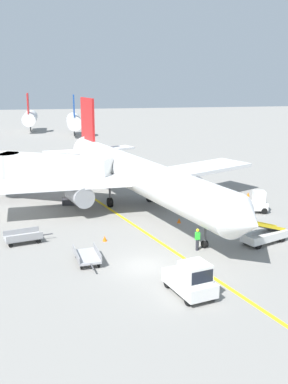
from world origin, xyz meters
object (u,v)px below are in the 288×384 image
at_px(baggage_cart_loaded, 23,237).
at_px(safety_cone_nose_left, 179,220).
at_px(baggage_cart_empty_trailing, 87,256).
at_px(safety_cone_nose_right, 218,220).
at_px(jet_bridge, 42,168).
at_px(safety_cone_wingtip_left, 248,194).
at_px(airliner, 136,174).
at_px(safety_cone_wingtip_right, 105,238).
at_px(belt_loader_forward_hold, 263,234).
at_px(ground_crew_marshaller, 197,239).
at_px(pushback_tug, 191,279).
at_px(baggage_tug_near_wing, 256,203).

height_order(baggage_cart_loaded, safety_cone_nose_left, baggage_cart_loaded).
relative_size(baggage_cart_loaded, safety_cone_nose_left, 8.72).
bearing_deg(baggage_cart_empty_trailing, safety_cone_nose_right, 30.55).
bearing_deg(jet_bridge, safety_cone_wingtip_left, -4.60).
height_order(airliner, safety_cone_nose_right, airliner).
relative_size(baggage_cart_loaded, safety_cone_wingtip_right, 8.72).
xyz_separation_m(baggage_cart_loaded, safety_cone_nose_right, (16.65, 2.29, -0.25)).
bearing_deg(airliner, belt_loader_forward_hold, -54.41).
height_order(safety_cone_nose_left, safety_cone_wingtip_right, same).
bearing_deg(airliner, ground_crew_marshaller, -77.16).
bearing_deg(belt_loader_forward_hold, airliner, 125.59).
distance_m(pushback_tug, baggage_cart_empty_trailing, 8.39).
distance_m(baggage_cart_empty_trailing, safety_cone_nose_right, 13.87).
relative_size(baggage_cart_empty_trailing, ground_crew_marshaller, 2.25).
distance_m(baggage_cart_empty_trailing, safety_cone_wingtip_left, 23.69).
bearing_deg(jet_bridge, airliner, -24.06).
distance_m(belt_loader_forward_hold, safety_cone_nose_left, 8.03).
distance_m(belt_loader_forward_hold, safety_cone_wingtip_left, 14.48).
bearing_deg(safety_cone_nose_right, baggage_cart_loaded, -172.18).
distance_m(safety_cone_nose_left, safety_cone_wingtip_right, 7.75).
bearing_deg(belt_loader_forward_hold, safety_cone_wingtip_right, 167.79).
height_order(baggage_tug_near_wing, ground_crew_marshaller, baggage_tug_near_wing).
xyz_separation_m(belt_loader_forward_hold, baggage_cart_loaded, (-18.43, 3.33, -0.31)).
relative_size(safety_cone_nose_left, safety_cone_wingtip_left, 1.00).
distance_m(safety_cone_wingtip_left, safety_cone_wingtip_right, 19.96).
distance_m(belt_loader_forward_hold, baggage_cart_empty_trailing, 13.81).
distance_m(baggage_tug_near_wing, baggage_cart_empty_trailing, 19.02).
bearing_deg(baggage_cart_empty_trailing, baggage_tug_near_wing, 29.67).
bearing_deg(safety_cone_wingtip_left, safety_cone_nose_left, -141.44).
distance_m(baggage_cart_empty_trailing, safety_cone_nose_left, 11.39).
xyz_separation_m(jet_bridge, pushback_tug, (9.44, -22.97, -2.55)).
distance_m(airliner, safety_cone_wingtip_left, 13.23).
distance_m(baggage_cart_empty_trailing, ground_crew_marshaller, 8.33).
height_order(baggage_cart_loaded, safety_cone_wingtip_left, baggage_cart_loaded).
distance_m(jet_bridge, ground_crew_marshaller, 20.13).
relative_size(baggage_tug_near_wing, baggage_cart_empty_trailing, 0.67).
distance_m(belt_loader_forward_hold, ground_crew_marshaller, 5.49).
bearing_deg(belt_loader_forward_hold, safety_cone_nose_left, 130.40).
bearing_deg(pushback_tug, baggage_cart_empty_trailing, 134.20).
xyz_separation_m(baggage_cart_loaded, safety_cone_nose_left, (13.23, 2.78, -0.25)).
bearing_deg(baggage_tug_near_wing, safety_cone_wingtip_left, 74.25).
height_order(pushback_tug, safety_cone_wingtip_right, pushback_tug).
relative_size(safety_cone_nose_right, safety_cone_wingtip_right, 1.00).
bearing_deg(safety_cone_nose_right, jet_bridge, 147.47).
bearing_deg(safety_cone_wingtip_left, baggage_cart_empty_trailing, -140.04).
distance_m(jet_bridge, safety_cone_nose_right, 18.74).
bearing_deg(safety_cone_wingtip_left, pushback_tug, -120.14).
xyz_separation_m(pushback_tug, safety_cone_wingtip_left, (12.32, 21.22, -0.77)).
bearing_deg(ground_crew_marshaller, safety_cone_nose_left, 87.67).
relative_size(baggage_cart_loaded, safety_cone_wingtip_left, 8.72).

